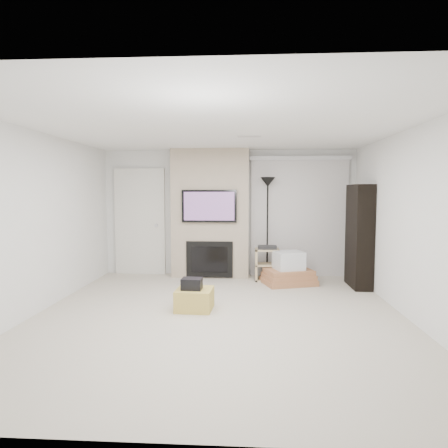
# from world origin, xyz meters

# --- Properties ---
(floor) EXTENTS (5.00, 5.50, 0.00)m
(floor) POSITION_xyz_m (0.00, 0.00, 0.00)
(floor) COLOR beige
(floor) RESTS_ON ground
(ceiling) EXTENTS (5.00, 5.50, 0.00)m
(ceiling) POSITION_xyz_m (0.00, 0.00, 2.50)
(ceiling) COLOR white
(ceiling) RESTS_ON wall_back
(wall_back) EXTENTS (5.00, 0.00, 2.50)m
(wall_back) POSITION_xyz_m (0.00, 2.75, 1.25)
(wall_back) COLOR white
(wall_back) RESTS_ON ground
(wall_front) EXTENTS (5.00, 0.00, 2.50)m
(wall_front) POSITION_xyz_m (0.00, -2.75, 1.25)
(wall_front) COLOR white
(wall_front) RESTS_ON ground
(wall_left) EXTENTS (0.00, 5.50, 2.50)m
(wall_left) POSITION_xyz_m (-2.50, 0.00, 1.25)
(wall_left) COLOR white
(wall_left) RESTS_ON ground
(wall_right) EXTENTS (0.00, 5.50, 2.50)m
(wall_right) POSITION_xyz_m (2.50, 0.00, 1.25)
(wall_right) COLOR white
(wall_right) RESTS_ON ground
(hvac_vent) EXTENTS (0.35, 0.18, 0.01)m
(hvac_vent) POSITION_xyz_m (0.40, 0.80, 2.50)
(hvac_vent) COLOR silver
(hvac_vent) RESTS_ON ceiling
(ottoman) EXTENTS (0.53, 0.53, 0.30)m
(ottoman) POSITION_xyz_m (-0.36, 0.28, 0.15)
(ottoman) COLOR gold
(ottoman) RESTS_ON floor
(black_bag) EXTENTS (0.29, 0.23, 0.16)m
(black_bag) POSITION_xyz_m (-0.40, 0.24, 0.38)
(black_bag) COLOR black
(black_bag) RESTS_ON ottoman
(fireplace_wall) EXTENTS (1.50, 0.47, 2.50)m
(fireplace_wall) POSITION_xyz_m (-0.35, 2.54, 1.24)
(fireplace_wall) COLOR tan
(fireplace_wall) RESTS_ON floor
(entry_door) EXTENTS (1.02, 0.11, 2.14)m
(entry_door) POSITION_xyz_m (-1.80, 2.71, 1.05)
(entry_door) COLOR silver
(entry_door) RESTS_ON floor
(vertical_blinds) EXTENTS (1.98, 0.10, 2.37)m
(vertical_blinds) POSITION_xyz_m (1.40, 2.70, 1.27)
(vertical_blinds) COLOR silver
(vertical_blinds) RESTS_ON floor
(floor_lamp) EXTENTS (0.29, 0.29, 1.95)m
(floor_lamp) POSITION_xyz_m (0.77, 2.50, 1.54)
(floor_lamp) COLOR black
(floor_lamp) RESTS_ON floor
(av_stand) EXTENTS (0.45, 0.38, 0.66)m
(av_stand) POSITION_xyz_m (0.75, 2.24, 0.35)
(av_stand) COLOR #CCB284
(av_stand) RESTS_ON floor
(box_stack) EXTENTS (1.05, 0.91, 0.60)m
(box_stack) POSITION_xyz_m (1.13, 1.95, 0.23)
(box_stack) COLOR #AF7149
(box_stack) RESTS_ON floor
(bookshelf) EXTENTS (0.30, 0.80, 1.80)m
(bookshelf) POSITION_xyz_m (2.34, 1.83, 0.90)
(bookshelf) COLOR black
(bookshelf) RESTS_ON floor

